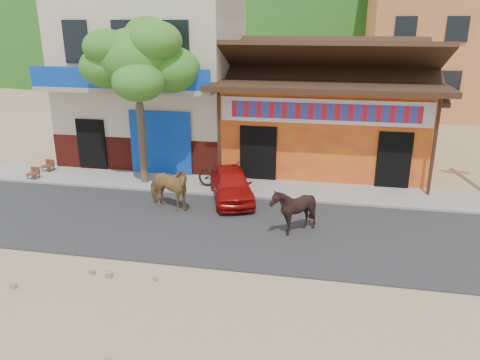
% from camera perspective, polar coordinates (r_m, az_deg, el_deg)
% --- Properties ---
extents(ground, '(120.00, 120.00, 0.00)m').
position_cam_1_polar(ground, '(11.98, -1.16, -11.08)').
color(ground, '#9E825B').
rests_on(ground, ground).
extents(road, '(60.00, 5.00, 0.04)m').
position_cam_1_polar(road, '(14.15, 0.97, -6.03)').
color(road, '#28282B').
rests_on(road, ground).
extents(sidewalk, '(60.00, 2.00, 0.12)m').
position_cam_1_polar(sidewalk, '(17.33, 3.00, -1.10)').
color(sidewalk, gray).
rests_on(sidewalk, ground).
extents(dance_club, '(8.00, 6.00, 3.60)m').
position_cam_1_polar(dance_club, '(20.56, 10.24, 6.88)').
color(dance_club, orange).
rests_on(dance_club, ground).
extents(cafe_building, '(7.00, 6.00, 7.00)m').
position_cam_1_polar(cafe_building, '(21.70, -10.13, 12.06)').
color(cafe_building, beige).
rests_on(cafe_building, ground).
extents(apartment_front, '(9.00, 9.00, 12.00)m').
position_cam_1_polar(apartment_front, '(34.80, 23.38, 17.50)').
color(apartment_front, '#CC723F').
rests_on(apartment_front, ground).
extents(tree, '(3.00, 3.00, 6.00)m').
position_cam_1_polar(tree, '(17.56, -12.14, 9.12)').
color(tree, '#2D721E').
rests_on(tree, sidewalk).
extents(cow_tan, '(1.93, 1.32, 1.49)m').
position_cam_1_polar(cow_tan, '(15.48, -8.76, -0.95)').
color(cow_tan, olive).
rests_on(cow_tan, road).
extents(cow_dark, '(1.31, 1.17, 1.44)m').
position_cam_1_polar(cow_dark, '(13.70, 6.51, -3.63)').
color(cow_dark, black).
rests_on(cow_dark, road).
extents(red_car, '(2.33, 3.52, 1.11)m').
position_cam_1_polar(red_car, '(16.20, -1.08, -0.52)').
color(red_car, '#A20E0B').
rests_on(red_car, road).
extents(scooter, '(2.01, 0.99, 1.01)m').
position_cam_1_polar(scooter, '(17.07, -2.13, 0.61)').
color(scooter, black).
rests_on(scooter, sidewalk).
extents(cafe_chair_left, '(0.39, 0.39, 0.81)m').
position_cam_1_polar(cafe_chair_left, '(19.84, -23.98, 1.27)').
color(cafe_chair_left, '#512F1B').
rests_on(cafe_chair_left, sidewalk).
extents(cafe_chair_right, '(0.44, 0.44, 0.84)m').
position_cam_1_polar(cafe_chair_right, '(20.62, -22.46, 2.15)').
color(cafe_chair_right, '#52271B').
rests_on(cafe_chair_right, sidewalk).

